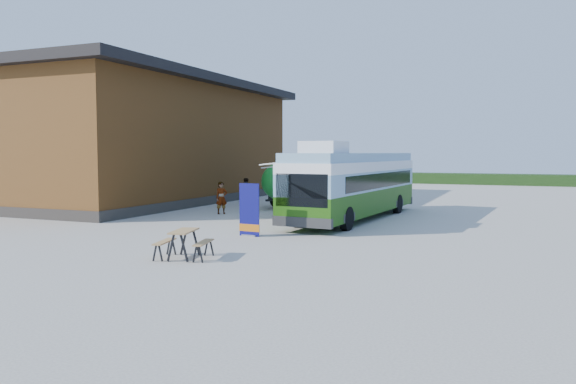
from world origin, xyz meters
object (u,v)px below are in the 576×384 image
at_px(banner, 249,215).
at_px(person_b, 245,191).
at_px(slurry_tanker, 299,181).
at_px(picnic_table, 184,237).
at_px(bus, 354,183).
at_px(person_a, 221,198).

xyz_separation_m(banner, person_b, (-5.75, 10.93, -0.01)).
distance_m(banner, slurry_tanker, 12.07).
bearing_deg(slurry_tanker, picnic_table, -72.45).
bearing_deg(person_b, banner, 72.31).
bearing_deg(bus, person_a, -172.22).
relative_size(bus, banner, 5.97).
bearing_deg(picnic_table, banner, 78.63).
height_order(picnic_table, person_b, person_b).
relative_size(bus, person_a, 7.19).
bearing_deg(banner, person_a, 131.27).
distance_m(banner, person_a, 7.67).
bearing_deg(person_b, slurry_tanker, 149.49).
distance_m(picnic_table, person_a, 11.73).
bearing_deg(slurry_tanker, banner, -69.59).
height_order(picnic_table, person_a, person_a).
bearing_deg(person_b, person_a, 57.87).
height_order(bus, person_a, bus).
distance_m(banner, picnic_table, 4.58).
height_order(person_a, slurry_tanker, slurry_tanker).
xyz_separation_m(picnic_table, person_a, (-4.82, 10.69, 0.19)).
height_order(bus, banner, bus).
bearing_deg(person_a, person_b, 54.51).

